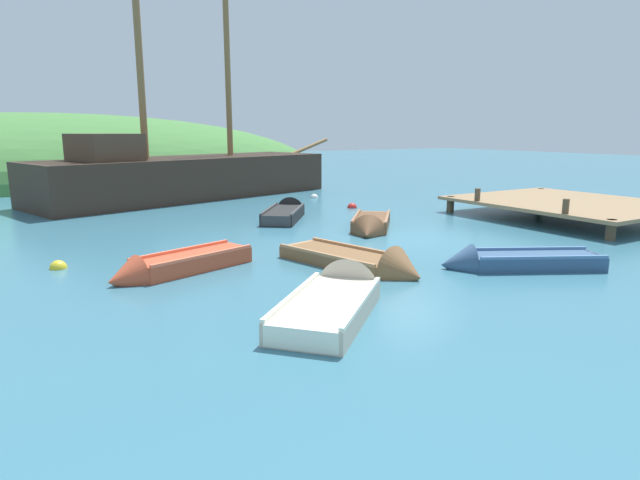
{
  "coord_description": "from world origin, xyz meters",
  "views": [
    {
      "loc": [
        -10.45,
        -11.86,
        3.14
      ],
      "look_at": [
        -2.97,
        0.45,
        0.18
      ],
      "focal_mm": 30.05,
      "sensor_mm": 36.0,
      "label": 1
    }
  ],
  "objects_px": {
    "rowboat_center": "(337,302)",
    "rowboat_outer_left": "(175,268)",
    "buoy_white": "(314,198)",
    "sailing_ship": "(186,183)",
    "rowboat_outer_right": "(370,227)",
    "buoy_yellow": "(58,268)",
    "rowboat_far": "(364,265)",
    "rowboat_portside": "(510,264)",
    "rowboat_near_dock": "(286,214)",
    "buoy_red": "(352,208)"
  },
  "relations": [
    {
      "from": "rowboat_portside",
      "to": "rowboat_center",
      "type": "height_order",
      "value": "rowboat_center"
    },
    {
      "from": "rowboat_center",
      "to": "buoy_yellow",
      "type": "xyz_separation_m",
      "value": [
        -3.97,
        5.74,
        -0.13
      ]
    },
    {
      "from": "rowboat_outer_right",
      "to": "buoy_yellow",
      "type": "distance_m",
      "value": 9.07
    },
    {
      "from": "rowboat_portside",
      "to": "buoy_white",
      "type": "bearing_deg",
      "value": -73.52
    },
    {
      "from": "rowboat_center",
      "to": "rowboat_far",
      "type": "relative_size",
      "value": 0.86
    },
    {
      "from": "rowboat_center",
      "to": "buoy_yellow",
      "type": "distance_m",
      "value": 6.98
    },
    {
      "from": "rowboat_outer_right",
      "to": "buoy_white",
      "type": "relative_size",
      "value": 8.56
    },
    {
      "from": "buoy_red",
      "to": "buoy_white",
      "type": "xyz_separation_m",
      "value": [
        0.36,
        3.67,
        0.0
      ]
    },
    {
      "from": "sailing_ship",
      "to": "rowboat_far",
      "type": "relative_size",
      "value": 4.19
    },
    {
      "from": "rowboat_outer_right",
      "to": "rowboat_center",
      "type": "bearing_deg",
      "value": -0.09
    },
    {
      "from": "rowboat_outer_left",
      "to": "buoy_white",
      "type": "height_order",
      "value": "rowboat_outer_left"
    },
    {
      "from": "buoy_yellow",
      "to": "buoy_red",
      "type": "xyz_separation_m",
      "value": [
        11.45,
        4.6,
        0.0
      ]
    },
    {
      "from": "rowboat_outer_left",
      "to": "rowboat_outer_right",
      "type": "bearing_deg",
      "value": 178.52
    },
    {
      "from": "rowboat_outer_left",
      "to": "rowboat_center",
      "type": "bearing_deg",
      "value": 97.0
    },
    {
      "from": "rowboat_far",
      "to": "buoy_red",
      "type": "height_order",
      "value": "rowboat_far"
    },
    {
      "from": "rowboat_outer_left",
      "to": "buoy_yellow",
      "type": "bearing_deg",
      "value": -57.15
    },
    {
      "from": "rowboat_near_dock",
      "to": "buoy_white",
      "type": "relative_size",
      "value": 9.16
    },
    {
      "from": "sailing_ship",
      "to": "rowboat_center",
      "type": "relative_size",
      "value": 4.85
    },
    {
      "from": "rowboat_center",
      "to": "buoy_white",
      "type": "xyz_separation_m",
      "value": [
        7.84,
        14.01,
        -0.13
      ]
    },
    {
      "from": "rowboat_center",
      "to": "rowboat_outer_left",
      "type": "bearing_deg",
      "value": 72.39
    },
    {
      "from": "sailing_ship",
      "to": "buoy_white",
      "type": "bearing_deg",
      "value": -47.92
    },
    {
      "from": "rowboat_outer_left",
      "to": "buoy_white",
      "type": "relative_size",
      "value": 9.44
    },
    {
      "from": "buoy_yellow",
      "to": "buoy_white",
      "type": "xyz_separation_m",
      "value": [
        11.81,
        8.27,
        0.0
      ]
    },
    {
      "from": "buoy_white",
      "to": "rowboat_outer_left",
      "type": "bearing_deg",
      "value": -133.62
    },
    {
      "from": "rowboat_center",
      "to": "rowboat_far",
      "type": "bearing_deg",
      "value": 2.42
    },
    {
      "from": "rowboat_near_dock",
      "to": "buoy_red",
      "type": "height_order",
      "value": "rowboat_near_dock"
    },
    {
      "from": "sailing_ship",
      "to": "rowboat_outer_right",
      "type": "bearing_deg",
      "value": -93.91
    },
    {
      "from": "rowboat_outer_right",
      "to": "buoy_white",
      "type": "height_order",
      "value": "rowboat_outer_right"
    },
    {
      "from": "rowboat_near_dock",
      "to": "buoy_red",
      "type": "distance_m",
      "value": 3.62
    },
    {
      "from": "buoy_red",
      "to": "buoy_yellow",
      "type": "bearing_deg",
      "value": -158.1
    },
    {
      "from": "rowboat_near_dock",
      "to": "rowboat_far",
      "type": "distance_m",
      "value": 7.69
    },
    {
      "from": "rowboat_outer_right",
      "to": "buoy_red",
      "type": "bearing_deg",
      "value": -167.17
    },
    {
      "from": "sailing_ship",
      "to": "rowboat_outer_right",
      "type": "relative_size",
      "value": 5.19
    },
    {
      "from": "sailing_ship",
      "to": "buoy_red",
      "type": "xyz_separation_m",
      "value": [
        4.8,
        -6.89,
        -0.71
      ]
    },
    {
      "from": "sailing_ship",
      "to": "rowboat_center",
      "type": "height_order",
      "value": "sailing_ship"
    },
    {
      "from": "rowboat_outer_left",
      "to": "rowboat_far",
      "type": "distance_m",
      "value": 4.29
    },
    {
      "from": "rowboat_outer_right",
      "to": "rowboat_far",
      "type": "height_order",
      "value": "rowboat_far"
    },
    {
      "from": "rowboat_center",
      "to": "buoy_red",
      "type": "height_order",
      "value": "rowboat_center"
    },
    {
      "from": "rowboat_portside",
      "to": "rowboat_near_dock",
      "type": "distance_m",
      "value": 9.24
    },
    {
      "from": "rowboat_far",
      "to": "buoy_white",
      "type": "xyz_separation_m",
      "value": [
        5.76,
        11.97,
        -0.08
      ]
    },
    {
      "from": "rowboat_outer_right",
      "to": "buoy_yellow",
      "type": "bearing_deg",
      "value": -48.24
    },
    {
      "from": "sailing_ship",
      "to": "rowboat_outer_right",
      "type": "height_order",
      "value": "sailing_ship"
    },
    {
      "from": "buoy_yellow",
      "to": "rowboat_far",
      "type": "bearing_deg",
      "value": -31.43
    },
    {
      "from": "rowboat_outer_right",
      "to": "rowboat_near_dock",
      "type": "bearing_deg",
      "value": -121.72
    },
    {
      "from": "rowboat_near_dock",
      "to": "buoy_red",
      "type": "xyz_separation_m",
      "value": [
        3.51,
        0.84,
        -0.13
      ]
    },
    {
      "from": "buoy_red",
      "to": "buoy_white",
      "type": "height_order",
      "value": "buoy_red"
    },
    {
      "from": "rowboat_far",
      "to": "rowboat_center",
      "type": "bearing_deg",
      "value": -59.66
    },
    {
      "from": "rowboat_far",
      "to": "sailing_ship",
      "type": "bearing_deg",
      "value": 163.65
    },
    {
      "from": "rowboat_outer_right",
      "to": "rowboat_outer_left",
      "type": "height_order",
      "value": "rowboat_outer_right"
    },
    {
      "from": "rowboat_near_dock",
      "to": "rowboat_outer_right",
      "type": "bearing_deg",
      "value": -124.74
    }
  ]
}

